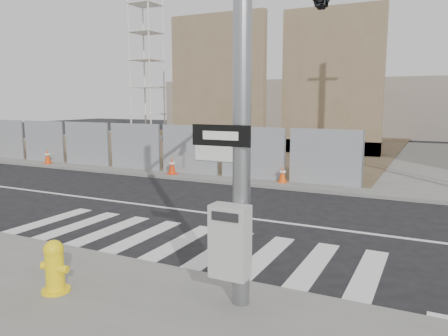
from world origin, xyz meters
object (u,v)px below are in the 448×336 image
at_px(signal_pole, 302,11).
at_px(crane_tower, 146,20).
at_px(traffic_cone_c, 172,166).
at_px(fire_hydrant, 55,266).
at_px(traffic_cone_d, 283,174).
at_px(traffic_cone_b, 48,156).

relative_size(signal_pole, crane_tower, 0.39).
xyz_separation_m(signal_pole, traffic_cone_c, (-7.26, 6.56, -4.31)).
xyz_separation_m(signal_pole, crane_tower, (-17.49, 19.05, 4.24)).
bearing_deg(fire_hydrant, traffic_cone_d, 70.08).
xyz_separation_m(traffic_cone_b, traffic_cone_d, (11.68, 0.32, -0.04)).
distance_m(signal_pole, traffic_cone_c, 10.69).
height_order(traffic_cone_b, traffic_cone_c, traffic_cone_c).
relative_size(signal_pole, traffic_cone_c, 9.73).
distance_m(signal_pole, traffic_cone_d, 8.48).
relative_size(traffic_cone_b, traffic_cone_d, 1.12).
bearing_deg(crane_tower, traffic_cone_c, -50.65).
relative_size(crane_tower, traffic_cone_c, 25.22).
bearing_deg(traffic_cone_b, traffic_cone_c, 0.61).
relative_size(crane_tower, fire_hydrant, 21.58).
bearing_deg(signal_pole, crane_tower, 132.57).
distance_m(signal_pole, traffic_cone_b, 16.26).
distance_m(crane_tower, fire_hydrant, 28.39).
height_order(crane_tower, fire_hydrant, crane_tower).
bearing_deg(fire_hydrant, crane_tower, 104.01).
height_order(traffic_cone_b, traffic_cone_d, traffic_cone_b).
bearing_deg(traffic_cone_d, crane_tower, 140.60).
distance_m(fire_hydrant, traffic_cone_b, 15.35).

